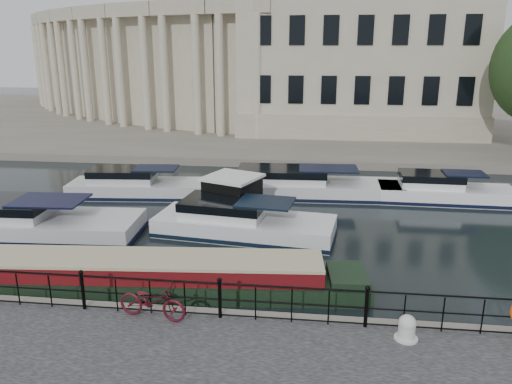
% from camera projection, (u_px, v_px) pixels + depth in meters
% --- Properties ---
extents(ground_plane, '(160.00, 160.00, 0.00)m').
position_uv_depth(ground_plane, '(234.00, 296.00, 16.30)').
color(ground_plane, black).
rests_on(ground_plane, ground).
extents(far_bank, '(120.00, 42.00, 0.55)m').
position_uv_depth(far_bank, '(293.00, 120.00, 53.38)').
color(far_bank, '#6B665B').
rests_on(far_bank, ground_plane).
extents(railing, '(24.14, 0.14, 1.22)m').
position_uv_depth(railing, '(220.00, 296.00, 13.82)').
color(railing, black).
rests_on(railing, near_quay).
extents(civic_building, '(53.55, 31.84, 16.85)m').
position_uv_depth(civic_building, '(281.00, 55.00, 47.51)').
color(civic_building, '#ADA38C').
rests_on(civic_building, far_bank).
extents(bicycle, '(2.09, 1.03, 1.05)m').
position_uv_depth(bicycle, '(152.00, 301.00, 13.82)').
color(bicycle, '#4C0D19').
rests_on(bicycle, near_quay).
extents(mooring_bollard, '(0.61, 0.61, 0.69)m').
position_uv_depth(mooring_bollard, '(407.00, 328.00, 12.87)').
color(mooring_bollard, beige).
rests_on(mooring_bollard, near_quay).
extents(narrowboat, '(15.26, 3.21, 1.55)m').
position_uv_depth(narrowboat, '(140.00, 280.00, 16.64)').
color(narrowboat, black).
rests_on(narrowboat, ground_plane).
extents(harbour_hut, '(3.90, 3.61, 2.19)m').
position_uv_depth(harbour_hut, '(233.00, 200.00, 23.33)').
color(harbour_hut, '#6B665B').
rests_on(harbour_hut, ground_plane).
extents(cabin_cruisers, '(27.77, 10.63, 1.99)m').
position_uv_depth(cabin_cruisers, '(217.00, 205.00, 24.55)').
color(cabin_cruisers, silver).
rests_on(cabin_cruisers, ground_plane).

